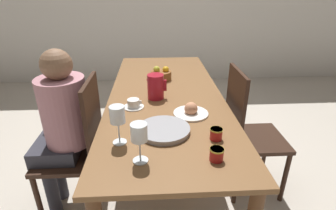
% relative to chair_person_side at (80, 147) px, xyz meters
% --- Properties ---
extents(ground_plane, '(20.00, 20.00, 0.00)m').
position_rel_chair_person_side_xyz_m(ground_plane, '(0.61, 0.35, -0.53)').
color(ground_plane, beige).
extents(wall_back, '(10.00, 0.06, 2.60)m').
position_rel_chair_person_side_xyz_m(wall_back, '(0.61, 2.85, 0.77)').
color(wall_back, silver).
rests_on(wall_back, ground_plane).
extents(dining_table, '(0.86, 2.14, 0.76)m').
position_rel_chair_person_side_xyz_m(dining_table, '(0.61, 0.35, 0.14)').
color(dining_table, brown).
rests_on(dining_table, ground_plane).
extents(chair_person_side, '(0.42, 0.42, 1.01)m').
position_rel_chair_person_side_xyz_m(chair_person_side, '(0.00, 0.00, 0.00)').
color(chair_person_side, '#331E14').
rests_on(chair_person_side, ground_plane).
extents(chair_opposite, '(0.42, 0.42, 1.01)m').
position_rel_chair_person_side_xyz_m(chair_opposite, '(1.22, 0.15, 0.00)').
color(chair_opposite, '#331E14').
rests_on(chair_opposite, ground_plane).
extents(person_seated, '(0.39, 0.41, 1.20)m').
position_rel_chair_person_side_xyz_m(person_seated, '(-0.10, 0.02, 0.19)').
color(person_seated, '#33333D').
rests_on(person_seated, ground_plane).
extents(red_pitcher, '(0.15, 0.12, 0.18)m').
position_rel_chair_person_side_xyz_m(red_pitcher, '(0.53, 0.26, 0.33)').
color(red_pitcher, '#A31423').
rests_on(red_pitcher, dining_table).
extents(wine_glass_water, '(0.08, 0.08, 0.22)m').
position_rel_chair_person_side_xyz_m(wine_glass_water, '(0.33, -0.32, 0.40)').
color(wine_glass_water, white).
rests_on(wine_glass_water, dining_table).
extents(wine_glass_juice, '(0.08, 0.08, 0.20)m').
position_rel_chair_person_side_xyz_m(wine_glass_juice, '(0.45, -0.49, 0.39)').
color(wine_glass_juice, white).
rests_on(wine_glass_juice, dining_table).
extents(teacup_near_person, '(0.14, 0.14, 0.06)m').
position_rel_chair_person_side_xyz_m(teacup_near_person, '(0.38, 0.11, 0.26)').
color(teacup_near_person, white).
rests_on(teacup_near_person, dining_table).
extents(serving_tray, '(0.30, 0.30, 0.03)m').
position_rel_chair_person_side_xyz_m(serving_tray, '(0.57, -0.23, 0.25)').
color(serving_tray, '#9E9EA3').
rests_on(serving_tray, dining_table).
extents(bread_plate, '(0.23, 0.23, 0.09)m').
position_rel_chair_person_side_xyz_m(bread_plate, '(0.76, -0.01, 0.26)').
color(bread_plate, white).
rests_on(bread_plate, dining_table).
extents(jam_jar_amber, '(0.07, 0.07, 0.07)m').
position_rel_chair_person_side_xyz_m(jam_jar_amber, '(0.81, -0.51, 0.27)').
color(jam_jar_amber, '#A81E1E').
rests_on(jam_jar_amber, dining_table).
extents(jam_jar_red, '(0.07, 0.07, 0.07)m').
position_rel_chair_person_side_xyz_m(jam_jar_red, '(0.85, -0.32, 0.27)').
color(jam_jar_red, '#A81E1E').
rests_on(jam_jar_red, dining_table).
extents(fruit_bowl, '(0.18, 0.18, 0.12)m').
position_rel_chair_person_side_xyz_m(fruit_bowl, '(0.59, 0.68, 0.28)').
color(fruit_bowl, brown).
rests_on(fruit_bowl, dining_table).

